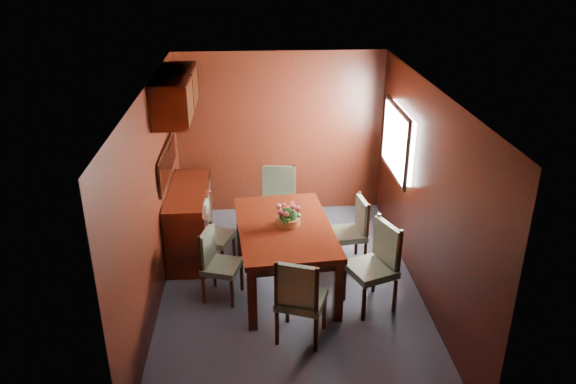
{
  "coord_description": "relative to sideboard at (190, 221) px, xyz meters",
  "views": [
    {
      "loc": [
        -0.4,
        -5.57,
        3.76
      ],
      "look_at": [
        0.0,
        0.49,
        1.05
      ],
      "focal_mm": 35.0,
      "sensor_mm": 36.0,
      "label": 1
    }
  ],
  "objects": [
    {
      "name": "room_shell",
      "position": [
        1.15,
        -0.67,
        1.18
      ],
      "size": [
        3.06,
        4.52,
        2.41
      ],
      "color": "black",
      "rests_on": "ground"
    },
    {
      "name": "chair_foot",
      "position": [
        1.17,
        0.33,
        0.12
      ],
      "size": [
        0.55,
        0.53,
        1.03
      ],
      "rotation": [
        0.0,
        0.0,
        3.0
      ],
      "color": "black",
      "rests_on": "ground"
    },
    {
      "name": "chair_head",
      "position": [
        1.27,
        -1.92,
        0.09
      ],
      "size": [
        0.59,
        0.57,
        0.98
      ],
      "rotation": [
        0.0,
        0.0,
        -0.34
      ],
      "color": "black",
      "rests_on": "ground"
    },
    {
      "name": "flower_centerpiece",
      "position": [
        1.23,
        -0.84,
        0.48
      ],
      "size": [
        0.29,
        0.29,
        0.29
      ],
      "color": "#AA6734",
      "rests_on": "dining_table"
    },
    {
      "name": "chair_left_near",
      "position": [
        0.4,
        -1.06,
        0.03
      ],
      "size": [
        0.49,
        0.51,
        0.86
      ],
      "rotation": [
        0.0,
        0.0,
        -1.87
      ],
      "color": "black",
      "rests_on": "ground"
    },
    {
      "name": "chair_right_far",
      "position": [
        2.08,
        -0.42,
        0.05
      ],
      "size": [
        0.45,
        0.47,
        0.89
      ],
      "rotation": [
        0.0,
        0.0,
        1.69
      ],
      "color": "black",
      "rests_on": "ground"
    },
    {
      "name": "ground",
      "position": [
        1.25,
        -1.0,
        -0.45
      ],
      "size": [
        4.5,
        4.5,
        0.0
      ],
      "primitive_type": "plane",
      "color": "#333846",
      "rests_on": "ground"
    },
    {
      "name": "chair_right_near",
      "position": [
        2.18,
        -1.33,
        0.11
      ],
      "size": [
        0.6,
        0.62,
        1.02
      ],
      "rotation": [
        0.0,
        0.0,
        1.94
      ],
      "color": "black",
      "rests_on": "ground"
    },
    {
      "name": "chair_left_far",
      "position": [
        0.28,
        -0.38,
        0.04
      ],
      "size": [
        0.52,
        0.53,
        0.88
      ],
      "rotation": [
        0.0,
        0.0,
        -1.93
      ],
      "color": "black",
      "rests_on": "ground"
    },
    {
      "name": "dining_table",
      "position": [
        1.19,
        -0.87,
        0.23
      ],
      "size": [
        1.2,
        1.78,
        0.79
      ],
      "rotation": [
        0.0,
        0.0,
        0.09
      ],
      "color": "black",
      "rests_on": "ground"
    },
    {
      "name": "sideboard",
      "position": [
        0.0,
        0.0,
        0.0
      ],
      "size": [
        0.48,
        1.4,
        0.9
      ],
      "primitive_type": "cube",
      "color": "black",
      "rests_on": "ground"
    }
  ]
}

